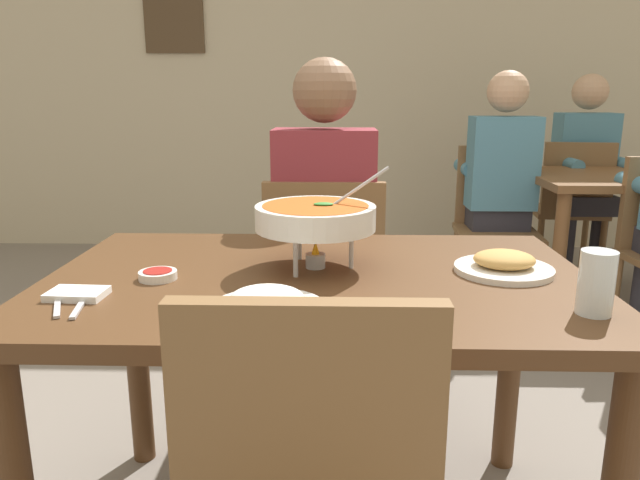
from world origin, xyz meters
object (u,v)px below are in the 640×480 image
Objects in this scene: drink_glass at (596,286)px; patron_bg_middle at (500,175)px; dining_table_main at (318,318)px; patron_bg_left at (585,165)px; sauce_dish at (158,275)px; chair_bg_middle at (495,217)px; diner_main at (325,218)px; rice_plate at (267,304)px; curry_bowl at (315,218)px; appetizer_plate at (504,264)px; chair_diner_main at (324,282)px; dining_table_far at (622,200)px; chair_bg_left at (571,203)px.

drink_glass is 2.21m from patron_bg_middle.
dining_table_main is 1.00× the size of patron_bg_left.
sauce_dish is 0.07× the size of patron_bg_left.
sauce_dish is 0.10× the size of chair_bg_middle.
chair_bg_middle is (1.32, 1.97, -0.26)m from sauce_dish.
diner_main is 1.14m from drink_glass.
patron_bg_left is at bearing 57.60° from rice_plate.
curry_bowl reaches higher than appetizer_plate.
appetizer_plate is (0.47, -0.03, -0.11)m from curry_bowl.
chair_diner_main is 0.69× the size of patron_bg_left.
curry_bowl is 1.39× the size of appetizer_plate.
dining_table_far is at bearing 48.19° from curry_bowl.
dining_table_main is 5.47× the size of appetizer_plate.
dining_table_main is at bearing 70.50° from rice_plate.
chair_bg_left is 1.00× the size of chair_bg_middle.
patron_bg_left is at bearing 68.39° from drink_glass.
diner_main is 1.53m from chair_bg_middle.
chair_bg_middle reaches higher than appetizer_plate.
dining_table_main is at bearing -175.84° from appetizer_plate.
chair_bg_middle reaches higher than dining_table_far.
appetizer_plate is at bearing 5.47° from sauce_dish.
curry_bowl is 0.48m from appetizer_plate.
curry_bowl is at bearing 75.32° from rice_plate.
patron_bg_left is (1.72, 2.71, -0.04)m from rice_plate.
drink_glass reaches higher than appetizer_plate.
rice_plate is at bearing -109.50° from dining_table_main.
curry_bowl is 0.25× the size of patron_bg_middle.
chair_bg_left is at bearing 47.65° from chair_diner_main.
curry_bowl is at bearing -90.76° from chair_diner_main.
sauce_dish is 0.96m from drink_glass.
drink_glass is at bearing -69.86° from appetizer_plate.
patron_bg_left reaches higher than sauce_dish.
sauce_dish is at bearing -123.93° from patron_bg_middle.
curry_bowl is 2.11m from patron_bg_middle.
patron_bg_left is (1.07, 2.69, -0.07)m from drink_glass.
sauce_dish is at bearing -136.09° from dining_table_far.
chair_bg_middle is at bearing -161.30° from patron_bg_middle.
sauce_dish is at bearing 167.98° from drink_glass.
patron_bg_middle is (-0.67, -0.51, 0.00)m from patron_bg_left.
drink_glass reaches higher than rice_plate.
appetizer_plate is 1.97m from chair_bg_middle.
sauce_dish is at bearing -123.76° from chair_bg_middle.
chair_bg_left is 0.69× the size of patron_bg_left.
dining_table_main is 2.15m from patron_bg_middle.
chair_bg_middle is 0.69× the size of patron_bg_left.
appetizer_plate is at bearing -57.29° from diner_main.
curry_bowl reaches higher than dining_table_main.
curry_bowl reaches higher than drink_glass.
drink_glass reaches higher than dining_table_far.
patron_bg_left is at bearing 87.73° from dining_table_far.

